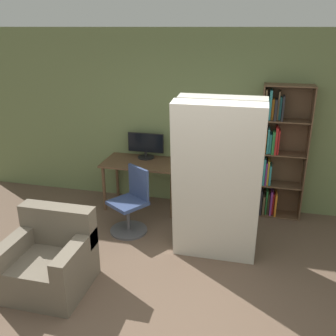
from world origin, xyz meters
name	(u,v)px	position (x,y,z in m)	size (l,w,h in m)	color
ground_plane	(164,331)	(0.00, 0.00, 0.00)	(16.00, 16.00, 0.00)	brown
wall_back	(209,122)	(0.00, 2.87, 1.35)	(8.00, 0.06, 2.70)	#6B7A4C
desk	(142,168)	(-0.97, 2.50, 0.65)	(1.19, 0.68, 0.75)	brown
monitor	(146,145)	(-0.97, 2.70, 0.96)	(0.58, 0.26, 0.40)	black
office_chair	(131,207)	(-0.90, 1.73, 0.37)	(0.61, 0.61, 0.92)	#4C4C51
bookshelf	(276,154)	(1.01, 2.72, 0.96)	(0.68, 0.31, 1.97)	brown
mattress_near	(216,186)	(0.31, 1.28, 0.99)	(1.00, 0.43, 1.98)	beige
mattress_far	(219,176)	(0.31, 1.59, 0.99)	(1.00, 0.35, 1.98)	beige
armchair	(50,260)	(-1.38, 0.39, 0.32)	(0.85, 0.80, 0.85)	#665B4C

